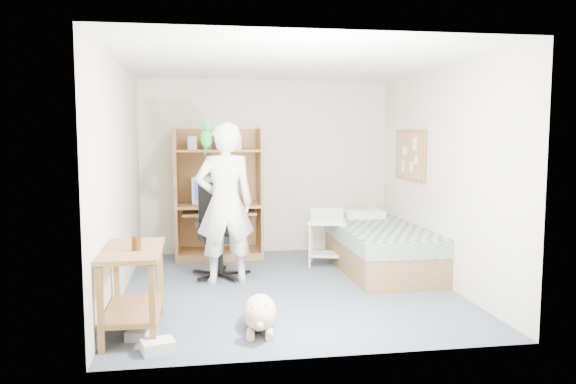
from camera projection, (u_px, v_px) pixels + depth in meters
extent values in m
plane|color=#444C5D|center=(287.00, 288.00, 6.34)|extent=(4.00, 4.00, 0.00)
cube|color=beige|center=(266.00, 167.00, 8.17)|extent=(3.60, 0.02, 2.50)
cube|color=beige|center=(441.00, 176.00, 6.49)|extent=(0.02, 4.00, 2.50)
cube|color=beige|center=(119.00, 180.00, 5.93)|extent=(0.02, 4.00, 2.50)
cube|color=white|center=(287.00, 63.00, 6.08)|extent=(3.60, 4.00, 0.02)
cube|color=brown|center=(176.00, 194.00, 7.72)|extent=(0.04, 0.60, 1.80)
cube|color=brown|center=(260.00, 193.00, 7.90)|extent=(0.04, 0.60, 1.80)
cube|color=brown|center=(218.00, 192.00, 8.09)|extent=(1.20, 0.02, 1.80)
cube|color=brown|center=(219.00, 205.00, 7.82)|extent=(1.12, 0.60, 0.04)
cube|color=brown|center=(219.00, 213.00, 7.76)|extent=(1.00, 0.50, 0.03)
cube|color=brown|center=(218.00, 151.00, 7.74)|extent=(1.12, 0.55, 0.03)
cube|color=brown|center=(219.00, 254.00, 7.90)|extent=(1.12, 0.60, 0.10)
cube|color=brown|center=(381.00, 257.00, 7.11)|extent=(1.00, 2.00, 0.36)
cube|color=#2C6D77|center=(381.00, 235.00, 7.08)|extent=(1.02, 2.02, 0.20)
cube|color=white|center=(363.00, 215.00, 7.86)|extent=(0.55, 0.35, 0.12)
cube|color=brown|center=(132.00, 250.00, 4.84)|extent=(0.50, 1.00, 0.04)
cube|color=brown|center=(100.00, 310.00, 4.41)|extent=(0.05, 0.05, 0.70)
cube|color=brown|center=(152.00, 308.00, 4.47)|extent=(0.05, 0.05, 0.70)
cube|color=brown|center=(117.00, 281.00, 5.29)|extent=(0.05, 0.05, 0.70)
cube|color=brown|center=(160.00, 279.00, 5.36)|extent=(0.05, 0.05, 0.70)
cube|color=brown|center=(134.00, 310.00, 4.90)|extent=(0.46, 0.92, 0.03)
cube|color=olive|center=(410.00, 155.00, 7.35)|extent=(0.03, 0.90, 0.60)
cube|color=brown|center=(411.00, 132.00, 7.32)|extent=(0.04, 0.94, 0.04)
cube|color=brown|center=(409.00, 179.00, 7.38)|extent=(0.04, 0.94, 0.04)
cylinder|color=black|center=(221.00, 274.00, 6.80)|extent=(0.63, 0.63, 0.06)
cylinder|color=black|center=(220.00, 257.00, 6.78)|extent=(0.06, 0.06, 0.42)
cube|color=black|center=(220.00, 237.00, 6.75)|extent=(0.55, 0.55, 0.08)
cube|color=black|center=(216.00, 206.00, 6.95)|extent=(0.45, 0.12, 0.58)
cube|color=black|center=(198.00, 225.00, 6.66)|extent=(0.09, 0.32, 0.04)
cube|color=black|center=(241.00, 223.00, 6.81)|extent=(0.09, 0.32, 0.04)
imported|color=white|center=(225.00, 204.00, 6.47)|extent=(0.73, 0.54, 1.86)
ellipsoid|color=#138719|center=(206.00, 138.00, 6.38)|extent=(0.14, 0.14, 0.22)
sphere|color=#138719|center=(207.00, 126.00, 6.33)|extent=(0.09, 0.09, 0.09)
cone|color=orange|center=(207.00, 126.00, 6.28)|extent=(0.04, 0.05, 0.04)
cylinder|color=#138719|center=(206.00, 149.00, 6.44)|extent=(0.05, 0.15, 0.13)
ellipsoid|color=tan|center=(260.00, 312.00, 5.03)|extent=(0.37, 0.66, 0.29)
sphere|color=tan|center=(260.00, 317.00, 4.67)|extent=(0.21, 0.21, 0.21)
cone|color=tan|center=(253.00, 307.00, 4.64)|extent=(0.06, 0.06, 0.08)
cone|color=tan|center=(266.00, 306.00, 4.64)|extent=(0.06, 0.06, 0.08)
ellipsoid|color=tan|center=(260.00, 325.00, 4.58)|extent=(0.08, 0.12, 0.07)
cylinder|color=tan|center=(260.00, 306.00, 5.37)|extent=(0.08, 0.21, 0.10)
cube|color=silver|center=(327.00, 222.00, 7.36)|extent=(0.59, 0.52, 0.04)
cube|color=silver|center=(327.00, 254.00, 7.40)|extent=(0.54, 0.47, 0.03)
cylinder|color=silver|center=(313.00, 247.00, 7.19)|extent=(0.03, 0.03, 0.58)
cylinder|color=silver|center=(347.00, 246.00, 7.26)|extent=(0.03, 0.03, 0.58)
cylinder|color=silver|center=(308.00, 242.00, 7.52)|extent=(0.03, 0.03, 0.58)
cylinder|color=silver|center=(340.00, 241.00, 7.59)|extent=(0.03, 0.03, 0.58)
cube|color=#ADADA8|center=(327.00, 213.00, 7.35)|extent=(0.49, 0.42, 0.18)
cube|color=beige|center=(207.00, 189.00, 7.83)|extent=(0.43, 0.45, 0.38)
cube|color=navy|center=(206.00, 191.00, 7.62)|extent=(0.32, 0.04, 0.26)
cube|color=beige|center=(217.00, 211.00, 7.71)|extent=(0.47, 0.23, 0.03)
cylinder|color=gold|center=(246.00, 199.00, 7.83)|extent=(0.08, 0.08, 0.12)
cylinder|color=#401E0A|center=(136.00, 243.00, 4.75)|extent=(0.08, 0.08, 0.12)
cube|color=white|center=(158.00, 346.00, 4.46)|extent=(0.30, 0.26, 0.10)
cube|color=beige|center=(139.00, 334.00, 4.77)|extent=(0.23, 0.26, 0.08)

